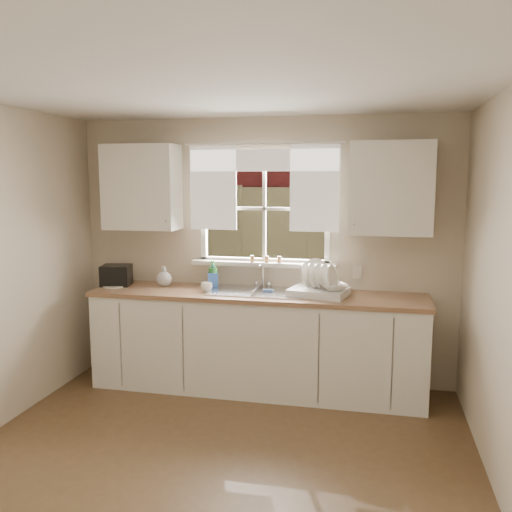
% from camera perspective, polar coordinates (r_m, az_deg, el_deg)
% --- Properties ---
extents(ground, '(4.00, 4.00, 0.00)m').
position_cam_1_polar(ground, '(3.72, -5.94, -23.24)').
color(ground, brown).
rests_on(ground, ground).
extents(room_walls, '(3.62, 4.02, 2.50)m').
position_cam_1_polar(room_walls, '(3.19, -6.64, -4.55)').
color(room_walls, beige).
rests_on(room_walls, ground).
extents(ceiling, '(3.60, 4.00, 0.02)m').
position_cam_1_polar(ceiling, '(3.22, -6.63, 18.18)').
color(ceiling, silver).
rests_on(ceiling, room_walls).
extents(window, '(1.38, 0.16, 1.06)m').
position_cam_1_polar(window, '(5.13, 0.84, 3.16)').
color(window, white).
rests_on(window, room_walls).
extents(curtains, '(1.50, 0.03, 0.81)m').
position_cam_1_polar(curtains, '(5.06, 0.73, 8.16)').
color(curtains, white).
rests_on(curtains, room_walls).
extents(base_cabinets, '(3.00, 0.62, 0.87)m').
position_cam_1_polar(base_cabinets, '(5.03, 0.07, -9.18)').
color(base_cabinets, white).
rests_on(base_cabinets, ground).
extents(countertop, '(3.04, 0.65, 0.04)m').
position_cam_1_polar(countertop, '(4.91, 0.08, -4.11)').
color(countertop, '#8B6445').
rests_on(countertop, base_cabinets).
extents(upper_cabinet_left, '(0.70, 0.33, 0.80)m').
position_cam_1_polar(upper_cabinet_left, '(5.30, -11.92, 7.09)').
color(upper_cabinet_left, white).
rests_on(upper_cabinet_left, room_walls).
extents(upper_cabinet_right, '(0.70, 0.33, 0.80)m').
position_cam_1_polar(upper_cabinet_right, '(4.83, 14.00, 6.93)').
color(upper_cabinet_right, white).
rests_on(upper_cabinet_right, room_walls).
extents(wall_outlet, '(0.08, 0.01, 0.12)m').
position_cam_1_polar(wall_outlet, '(5.07, 10.60, -1.68)').
color(wall_outlet, beige).
rests_on(wall_outlet, room_walls).
extents(sill_jars, '(0.30, 0.04, 0.06)m').
position_cam_1_polar(sill_jars, '(5.10, 1.06, -0.33)').
color(sill_jars, brown).
rests_on(sill_jars, window).
extents(backyard, '(20.00, 10.00, 6.13)m').
position_cam_1_polar(backyard, '(11.53, 10.46, 15.69)').
color(backyard, '#335421').
rests_on(backyard, ground).
extents(sink, '(0.88, 0.52, 0.40)m').
position_cam_1_polar(sink, '(4.95, 0.15, -4.62)').
color(sink, '#B7B7BC').
rests_on(sink, countertop).
extents(dish_rack, '(0.55, 0.46, 0.31)m').
position_cam_1_polar(dish_rack, '(4.81, 6.61, -3.31)').
color(dish_rack, silver).
rests_on(dish_rack, countertop).
extents(bowl, '(0.30, 0.30, 0.06)m').
position_cam_1_polar(bowl, '(4.74, 8.20, -3.24)').
color(bowl, silver).
rests_on(bowl, dish_rack).
extents(soap_bottle_a, '(0.12, 0.12, 0.26)m').
position_cam_1_polar(soap_bottle_a, '(5.15, -4.55, -1.87)').
color(soap_bottle_a, '#297D30').
rests_on(soap_bottle_a, countertop).
extents(soap_bottle_b, '(0.12, 0.12, 0.21)m').
position_cam_1_polar(soap_bottle_b, '(5.15, -4.56, -2.13)').
color(soap_bottle_b, '#3161B9').
rests_on(soap_bottle_b, countertop).
extents(soap_bottle_c, '(0.18, 0.18, 0.19)m').
position_cam_1_polar(soap_bottle_c, '(5.28, -9.65, -2.10)').
color(soap_bottle_c, beige).
rests_on(soap_bottle_c, countertop).
extents(saucer, '(0.21, 0.21, 0.01)m').
position_cam_1_polar(saucer, '(5.34, -14.72, -3.09)').
color(saucer, silver).
rests_on(saucer, countertop).
extents(cup, '(0.13, 0.13, 0.08)m').
position_cam_1_polar(cup, '(4.97, -5.24, -3.27)').
color(cup, white).
rests_on(cup, countertop).
extents(black_appliance, '(0.31, 0.28, 0.20)m').
position_cam_1_polar(black_appliance, '(5.40, -14.49, -1.96)').
color(black_appliance, black).
rests_on(black_appliance, countertop).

